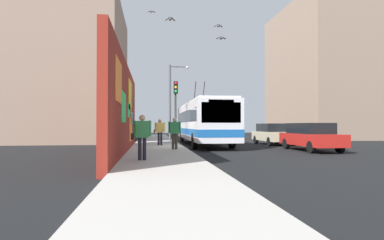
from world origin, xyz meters
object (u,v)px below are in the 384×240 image
at_px(city_bus, 203,121).
at_px(pedestrian_midblock, 160,130).
at_px(pedestrian_near_wall, 142,133).
at_px(pedestrian_at_curb, 175,131).
at_px(traffic_light, 176,102).
at_px(street_lamp, 172,97).
at_px(parked_car_champagne, 273,134).
at_px(parked_car_red, 310,136).

distance_m(city_bus, pedestrian_midblock, 4.14).
bearing_deg(pedestrian_near_wall, pedestrian_at_curb, -17.63).
xyz_separation_m(pedestrian_midblock, traffic_light, (0.95, -1.10, 1.91)).
distance_m(pedestrian_at_curb, traffic_light, 4.87).
height_order(pedestrian_midblock, pedestrian_near_wall, pedestrian_near_wall).
height_order(pedestrian_at_curb, street_lamp, street_lamp).
relative_size(parked_car_champagne, pedestrian_near_wall, 2.57).
bearing_deg(pedestrian_at_curb, pedestrian_midblock, 11.23).
relative_size(parked_car_red, traffic_light, 1.07).
bearing_deg(parked_car_red, pedestrian_midblock, 66.60).
distance_m(city_bus, street_lamp, 4.39).
bearing_deg(city_bus, pedestrian_near_wall, 159.41).
bearing_deg(traffic_light, city_bus, -54.34).
bearing_deg(parked_car_champagne, pedestrian_at_curb, 124.50).
height_order(parked_car_red, pedestrian_near_wall, pedestrian_near_wall).
distance_m(parked_car_champagne, pedestrian_at_curb, 9.41).
relative_size(pedestrian_midblock, traffic_light, 0.39).
bearing_deg(parked_car_red, parked_car_champagne, -0.00).
distance_m(parked_car_red, parked_car_champagne, 5.47).
bearing_deg(city_bus, parked_car_red, -139.80).
xyz_separation_m(pedestrian_midblock, pedestrian_near_wall, (-8.60, 0.92, 0.00)).
height_order(city_bus, street_lamp, street_lamp).
xyz_separation_m(pedestrian_near_wall, traffic_light, (9.55, -2.02, 1.91)).
bearing_deg(pedestrian_at_curb, street_lamp, -3.05).
height_order(parked_car_red, street_lamp, street_lamp).
xyz_separation_m(parked_car_red, street_lamp, (9.42, 7.26, 2.99)).
xyz_separation_m(pedestrian_near_wall, street_lamp, (14.36, -2.11, 2.67)).
distance_m(pedestrian_near_wall, traffic_light, 9.95).
height_order(pedestrian_near_wall, pedestrian_at_curb, pedestrian_at_curb).
distance_m(parked_car_red, pedestrian_at_curb, 7.76).
relative_size(city_bus, traffic_light, 2.86).
bearing_deg(city_bus, pedestrian_midblock, 127.50).
xyz_separation_m(parked_car_red, pedestrian_at_curb, (0.14, 7.75, 0.33)).
bearing_deg(parked_car_champagne, parked_car_red, 180.00).
relative_size(city_bus, pedestrian_midblock, 7.30).
distance_m(pedestrian_midblock, pedestrian_at_curb, 3.59).
relative_size(parked_car_red, parked_car_champagne, 1.06).
relative_size(parked_car_red, pedestrian_midblock, 2.73).
height_order(parked_car_red, parked_car_champagne, same).
xyz_separation_m(city_bus, parked_car_champagne, (-0.69, -5.20, -0.90)).
xyz_separation_m(parked_car_champagne, street_lamp, (3.95, 7.26, 2.99)).
height_order(pedestrian_midblock, pedestrian_at_curb, pedestrian_at_curb).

